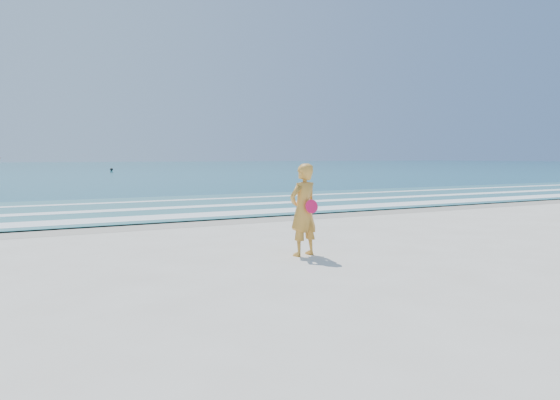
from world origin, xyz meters
TOP-DOWN VIEW (x-y plane):
  - ground at (0.00, 0.00)m, footprint 400.00×400.00m
  - wet_sand at (0.00, 9.00)m, footprint 400.00×2.40m
  - ocean at (0.00, 105.00)m, footprint 400.00×190.00m
  - shallow at (0.00, 14.00)m, footprint 400.00×10.00m
  - foam_near at (0.00, 10.30)m, footprint 400.00×1.40m
  - foam_mid at (0.00, 13.20)m, footprint 400.00×0.90m
  - foam_far at (0.00, 16.50)m, footprint 400.00×0.60m
  - buoy at (10.45, 68.81)m, footprint 0.39×0.39m
  - woman at (0.52, 2.64)m, footprint 0.75×0.58m

SIDE VIEW (x-z plane):
  - ground at x=0.00m, z-range 0.00..0.00m
  - wet_sand at x=0.00m, z-range 0.00..0.00m
  - ocean at x=0.00m, z-range 0.00..0.04m
  - shallow at x=0.00m, z-range 0.04..0.05m
  - foam_near at x=0.00m, z-range 0.05..0.06m
  - foam_mid at x=0.00m, z-range 0.05..0.06m
  - foam_far at x=0.00m, z-range 0.05..0.06m
  - buoy at x=10.45m, z-range 0.04..0.43m
  - woman at x=0.52m, z-range 0.00..1.82m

